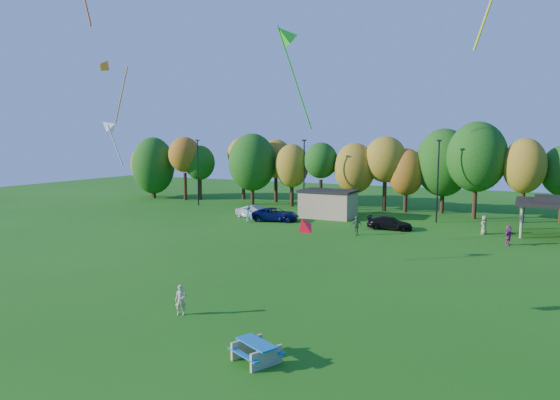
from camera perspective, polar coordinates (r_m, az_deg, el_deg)
The scene contains 18 objects.
ground at distance 21.67m, azimuth -6.83°, elevation -18.04°, with size 160.00×160.00×0.00m, color #19600F.
tree_line at distance 63.07m, azimuth 15.71°, elevation 3.77°, with size 93.57×10.55×11.15m.
lamp_posts at distance 57.19m, azimuth 17.59°, elevation 2.39°, with size 64.50×0.25×9.09m.
utility_building at distance 58.70m, azimuth 5.52°, elevation -0.41°, with size 6.30×4.30×3.25m.
picnic_table at distance 21.52m, azimuth -2.72°, elevation -16.77°, with size 2.41×2.25×0.83m.
kite_flyer at distance 27.01m, azimuth -11.28°, elevation -11.16°, with size 0.58×0.38×1.60m, color #BFB58F.
car_a at distance 58.57m, azimuth -3.51°, elevation -1.37°, with size 1.55×3.86×1.32m, color white.
car_b at distance 58.39m, azimuth -2.73°, elevation -1.36°, with size 1.47×4.20×1.39m, color #9A999E.
car_c at distance 56.02m, azimuth -0.52°, elevation -1.67°, with size 2.42×5.26×1.46m, color #0C134D.
car_d at distance 51.99m, azimuth 12.41°, elevation -2.59°, with size 1.84×4.52×1.31m, color black.
far_person_0 at distance 47.58m, azimuth 24.65°, elevation -3.68°, with size 1.62×0.51×1.74m, color #993F72.
far_person_1 at distance 52.13m, azimuth 22.30°, elevation -2.65°, with size 0.88×0.58×1.81m, color gray.
far_person_3 at distance 48.33m, azimuth 8.69°, elevation -2.91°, with size 1.08×0.45×1.84m, color #517C4C.
far_person_4 at distance 55.36m, azimuth -3.67°, elevation -1.59°, with size 1.18×0.68×1.83m, color #5295B4.
kite_3 at distance 24.51m, azimuth 2.82°, elevation -2.77°, with size 1.10×1.33×1.16m.
kite_7 at distance 43.04m, azimuth -19.22°, elevation 14.23°, with size 1.06×3.08×5.25m.
kite_10 at distance 36.87m, azimuth -19.12°, elevation 7.96°, with size 2.16×1.21×3.42m.
kite_13 at distance 35.87m, azimuth 0.54°, elevation 18.25°, with size 3.57×3.58×7.41m.
Camera 1 is at (10.93, -16.32, 9.14)m, focal length 32.00 mm.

